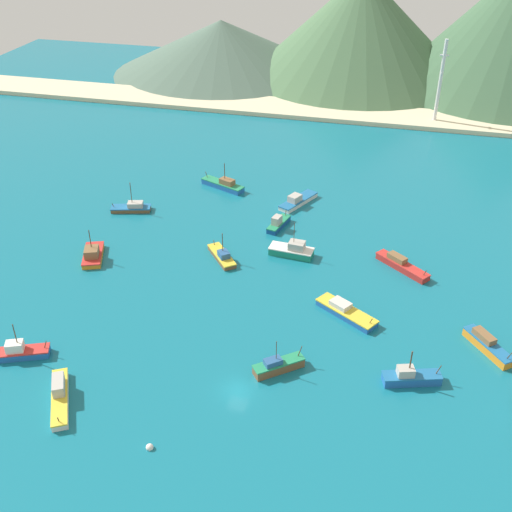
{
  "coord_description": "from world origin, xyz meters",
  "views": [
    {
      "loc": [
        17.0,
        -57.71,
        58.97
      ],
      "look_at": [
        -5.18,
        30.68,
        1.54
      ],
      "focal_mm": 43.65,
      "sensor_mm": 36.0,
      "label": 1
    }
  ],
  "objects_px": {
    "fishing_boat_14": "(224,184)",
    "fishing_boat_11": "(411,377)",
    "fishing_boat_0": "(60,395)",
    "fishing_boat_8": "(487,345)",
    "fishing_boat_2": "(346,311)",
    "fishing_boat_6": "(21,352)",
    "fishing_boat_9": "(132,208)",
    "fishing_boat_10": "(401,265)",
    "fishing_boat_12": "(298,201)",
    "fishing_boat_13": "(278,223)",
    "radio_tower": "(440,82)",
    "fishing_boat_4": "(278,365)",
    "fishing_boat_5": "(93,254)",
    "buoy_1": "(150,447)",
    "fishing_boat_7": "(292,250)",
    "fishing_boat_1": "(222,256)"
  },
  "relations": [
    {
      "from": "fishing_boat_0",
      "to": "fishing_boat_8",
      "type": "bearing_deg",
      "value": 23.67
    },
    {
      "from": "fishing_boat_6",
      "to": "fishing_boat_5",
      "type": "bearing_deg",
      "value": 94.63
    },
    {
      "from": "fishing_boat_4",
      "to": "buoy_1",
      "type": "bearing_deg",
      "value": -125.19
    },
    {
      "from": "fishing_boat_12",
      "to": "fishing_boat_8",
      "type": "bearing_deg",
      "value": -47.5
    },
    {
      "from": "fishing_boat_9",
      "to": "fishing_boat_12",
      "type": "distance_m",
      "value": 33.58
    },
    {
      "from": "fishing_boat_5",
      "to": "fishing_boat_8",
      "type": "xyz_separation_m",
      "value": [
        65.95,
        -8.66,
        0.03
      ]
    },
    {
      "from": "fishing_boat_5",
      "to": "fishing_boat_12",
      "type": "xyz_separation_m",
      "value": [
        31.1,
        29.38,
        -0.13
      ]
    },
    {
      "from": "fishing_boat_4",
      "to": "fishing_boat_9",
      "type": "bearing_deg",
      "value": 134.97
    },
    {
      "from": "fishing_boat_2",
      "to": "fishing_boat_11",
      "type": "distance_m",
      "value": 16.31
    },
    {
      "from": "fishing_boat_13",
      "to": "buoy_1",
      "type": "distance_m",
      "value": 56.06
    },
    {
      "from": "fishing_boat_11",
      "to": "fishing_boat_7",
      "type": "bearing_deg",
      "value": 127.96
    },
    {
      "from": "fishing_boat_2",
      "to": "radio_tower",
      "type": "distance_m",
      "value": 90.97
    },
    {
      "from": "fishing_boat_6",
      "to": "fishing_boat_7",
      "type": "height_order",
      "value": "fishing_boat_7"
    },
    {
      "from": "fishing_boat_10",
      "to": "fishing_boat_14",
      "type": "distance_m",
      "value": 44.96
    },
    {
      "from": "fishing_boat_10",
      "to": "buoy_1",
      "type": "xyz_separation_m",
      "value": [
        -27.07,
        -47.0,
        -0.61
      ]
    },
    {
      "from": "fishing_boat_0",
      "to": "fishing_boat_5",
      "type": "distance_m",
      "value": 34.49
    },
    {
      "from": "fishing_boat_9",
      "to": "fishing_boat_14",
      "type": "xyz_separation_m",
      "value": [
        14.88,
        14.41,
        0.15
      ]
    },
    {
      "from": "fishing_boat_0",
      "to": "fishing_boat_8",
      "type": "xyz_separation_m",
      "value": [
        54.35,
        23.83,
        0.04
      ]
    },
    {
      "from": "fishing_boat_8",
      "to": "fishing_boat_10",
      "type": "distance_m",
      "value": 22.65
    },
    {
      "from": "fishing_boat_2",
      "to": "fishing_boat_5",
      "type": "relative_size",
      "value": 1.21
    },
    {
      "from": "radio_tower",
      "to": "fishing_boat_4",
      "type": "bearing_deg",
      "value": -100.86
    },
    {
      "from": "fishing_boat_5",
      "to": "fishing_boat_12",
      "type": "height_order",
      "value": "fishing_boat_5"
    },
    {
      "from": "fishing_boat_10",
      "to": "fishing_boat_1",
      "type": "bearing_deg",
      "value": -171.67
    },
    {
      "from": "fishing_boat_12",
      "to": "radio_tower",
      "type": "relative_size",
      "value": 0.47
    },
    {
      "from": "fishing_boat_9",
      "to": "radio_tower",
      "type": "distance_m",
      "value": 88.58
    },
    {
      "from": "fishing_boat_13",
      "to": "radio_tower",
      "type": "bearing_deg",
      "value": 66.39
    },
    {
      "from": "fishing_boat_13",
      "to": "fishing_boat_1",
      "type": "bearing_deg",
      "value": -118.09
    },
    {
      "from": "fishing_boat_6",
      "to": "fishing_boat_4",
      "type": "bearing_deg",
      "value": 9.55
    },
    {
      "from": "fishing_boat_0",
      "to": "fishing_boat_7",
      "type": "bearing_deg",
      "value": 62.09
    },
    {
      "from": "fishing_boat_0",
      "to": "fishing_boat_12",
      "type": "xyz_separation_m",
      "value": [
        19.5,
        61.86,
        -0.12
      ]
    },
    {
      "from": "fishing_boat_14",
      "to": "fishing_boat_11",
      "type": "bearing_deg",
      "value": -50.91
    },
    {
      "from": "fishing_boat_8",
      "to": "fishing_boat_9",
      "type": "bearing_deg",
      "value": 157.91
    },
    {
      "from": "fishing_boat_9",
      "to": "fishing_boat_10",
      "type": "distance_m",
      "value": 54.26
    },
    {
      "from": "fishing_boat_7",
      "to": "fishing_boat_9",
      "type": "relative_size",
      "value": 0.97
    },
    {
      "from": "fishing_boat_1",
      "to": "fishing_boat_9",
      "type": "height_order",
      "value": "fishing_boat_9"
    },
    {
      "from": "fishing_boat_11",
      "to": "fishing_boat_13",
      "type": "relative_size",
      "value": 1.12
    },
    {
      "from": "fishing_boat_8",
      "to": "fishing_boat_11",
      "type": "distance_m",
      "value": 14.02
    },
    {
      "from": "fishing_boat_6",
      "to": "fishing_boat_12",
      "type": "bearing_deg",
      "value": 62.45
    },
    {
      "from": "fishing_boat_4",
      "to": "fishing_boat_11",
      "type": "relative_size",
      "value": 0.85
    },
    {
      "from": "fishing_boat_9",
      "to": "fishing_boat_10",
      "type": "height_order",
      "value": "fishing_boat_9"
    },
    {
      "from": "fishing_boat_11",
      "to": "fishing_boat_13",
      "type": "distance_m",
      "value": 45.3
    },
    {
      "from": "fishing_boat_1",
      "to": "fishing_boat_7",
      "type": "xyz_separation_m",
      "value": [
        11.76,
        4.27,
        0.38
      ]
    },
    {
      "from": "fishing_boat_14",
      "to": "fishing_boat_9",
      "type": "bearing_deg",
      "value": -135.93
    },
    {
      "from": "fishing_boat_7",
      "to": "radio_tower",
      "type": "height_order",
      "value": "radio_tower"
    },
    {
      "from": "fishing_boat_12",
      "to": "fishing_boat_13",
      "type": "bearing_deg",
      "value": -99.46
    },
    {
      "from": "fishing_boat_5",
      "to": "fishing_boat_6",
      "type": "distance_m",
      "value": 26.25
    },
    {
      "from": "fishing_boat_2",
      "to": "fishing_boat_6",
      "type": "height_order",
      "value": "fishing_boat_6"
    },
    {
      "from": "fishing_boat_4",
      "to": "fishing_boat_8",
      "type": "xyz_separation_m",
      "value": [
        28.1,
        11.5,
        0.02
      ]
    },
    {
      "from": "fishing_boat_2",
      "to": "fishing_boat_9",
      "type": "height_order",
      "value": "fishing_boat_9"
    },
    {
      "from": "fishing_boat_0",
      "to": "radio_tower",
      "type": "bearing_deg",
      "value": 68.36
    }
  ]
}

